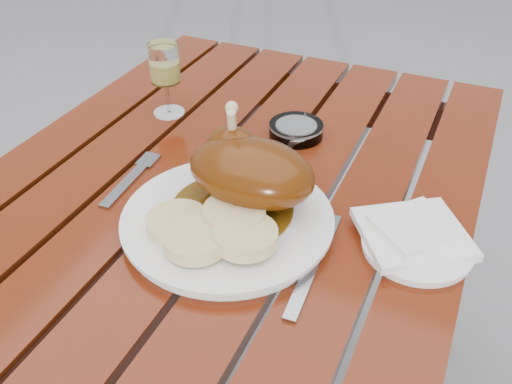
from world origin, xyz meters
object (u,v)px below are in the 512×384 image
table (221,345)px  side_plate (417,246)px  wine_glass (166,80)px  ashtray (296,130)px  dinner_plate (228,221)px

table → side_plate: (0.33, 0.00, 0.38)m
wine_glass → ashtray: 0.27m
dinner_plate → side_plate: bearing=12.9°
table → dinner_plate: 0.39m
dinner_plate → ashtray: ashtray is taller
wine_glass → ashtray: size_ratio=1.42×
table → ashtray: 0.46m
table → dinner_plate: (0.06, -0.06, 0.39)m
side_plate → ashtray: size_ratio=1.57×
wine_glass → table: bearing=-45.4°
dinner_plate → wine_glass: (-0.27, 0.27, 0.06)m
table → side_plate: 0.50m
table → wine_glass: size_ratio=8.25×
wine_glass → dinner_plate: bearing=-45.8°
table → side_plate: size_ratio=7.51×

